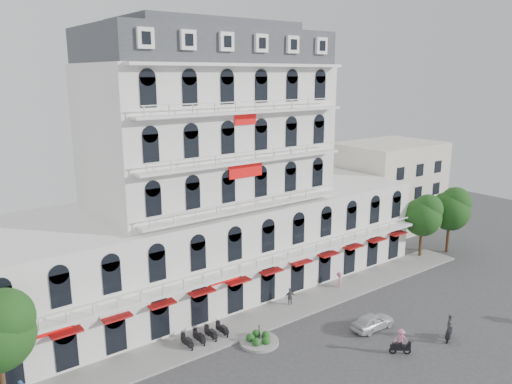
% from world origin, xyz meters
% --- Properties ---
extents(ground, '(120.00, 120.00, 0.00)m').
position_xyz_m(ground, '(0.00, 0.00, 0.00)').
color(ground, '#38383A').
rests_on(ground, ground).
extents(sidewalk, '(53.00, 4.00, 0.16)m').
position_xyz_m(sidewalk, '(0.00, 9.00, 0.08)').
color(sidewalk, gray).
rests_on(sidewalk, ground).
extents(main_building, '(45.00, 15.00, 25.80)m').
position_xyz_m(main_building, '(0.00, 18.00, 9.96)').
color(main_building, silver).
rests_on(main_building, ground).
extents(flank_building_east, '(14.00, 10.00, 12.00)m').
position_xyz_m(flank_building_east, '(30.00, 20.00, 6.00)').
color(flank_building_east, beige).
rests_on(flank_building_east, ground).
extents(traffic_island, '(3.20, 3.20, 1.60)m').
position_xyz_m(traffic_island, '(-3.00, 6.00, 0.26)').
color(traffic_island, gray).
rests_on(traffic_island, ground).
extents(parked_scooter_row, '(4.40, 1.80, 1.10)m').
position_xyz_m(parked_scooter_row, '(-6.35, 8.80, 0.00)').
color(parked_scooter_row, black).
rests_on(parked_scooter_row, ground).
extents(tree_east_inner, '(4.40, 4.37, 7.57)m').
position_xyz_m(tree_east_inner, '(24.05, 9.98, 5.21)').
color(tree_east_inner, '#382314').
rests_on(tree_east_inner, ground).
extents(tree_east_outer, '(4.65, 4.65, 8.05)m').
position_xyz_m(tree_east_outer, '(28.05, 8.98, 5.55)').
color(tree_east_outer, '#382314').
rests_on(tree_east_outer, ground).
extents(parked_car, '(4.14, 1.80, 1.39)m').
position_xyz_m(parked_car, '(6.10, 2.03, 0.69)').
color(parked_car, silver).
rests_on(parked_car, ground).
extents(rider_northeast, '(1.60, 0.92, 2.30)m').
position_xyz_m(rider_northeast, '(9.62, -2.91, 1.15)').
color(rider_northeast, black).
rests_on(rider_northeast, ground).
extents(rider_center, '(1.39, 1.22, 2.12)m').
position_xyz_m(rider_center, '(4.74, -1.84, 1.11)').
color(rider_center, black).
rests_on(rider_center, ground).
extents(pedestrian_mid, '(1.12, 0.82, 1.77)m').
position_xyz_m(pedestrian_mid, '(3.32, 9.50, 0.88)').
color(pedestrian_mid, '#4E4F55').
rests_on(pedestrian_mid, ground).
extents(pedestrian_right, '(1.27, 1.07, 1.71)m').
position_xyz_m(pedestrian_right, '(9.82, 9.50, 0.86)').
color(pedestrian_right, '#C56883').
rests_on(pedestrian_right, ground).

